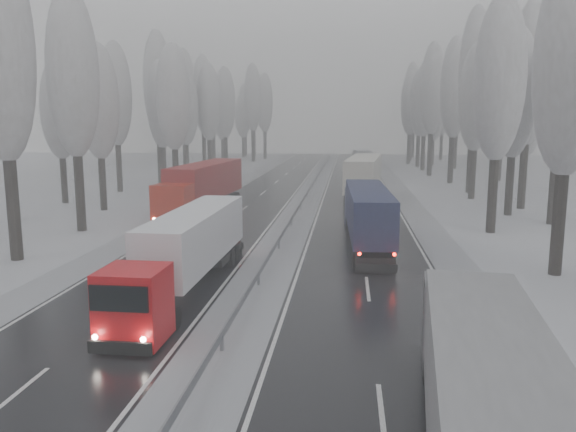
% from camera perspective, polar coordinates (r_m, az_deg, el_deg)
% --- Properties ---
extents(ground, '(260.00, 260.00, 0.00)m').
position_cam_1_polar(ground, '(16.58, -9.95, -18.77)').
color(ground, silver).
rests_on(ground, ground).
extents(carriageway_right, '(7.50, 200.00, 0.03)m').
position_cam_1_polar(carriageway_right, '(44.70, 7.35, -0.67)').
color(carriageway_right, black).
rests_on(carriageway_right, ground).
extents(carriageway_left, '(7.50, 200.00, 0.03)m').
position_cam_1_polar(carriageway_left, '(45.69, -5.94, -0.43)').
color(carriageway_left, black).
rests_on(carriageway_left, ground).
extents(median_slush, '(3.00, 200.00, 0.04)m').
position_cam_1_polar(median_slush, '(44.89, 0.63, -0.54)').
color(median_slush, '#ABADB3').
rests_on(median_slush, ground).
extents(shoulder_right, '(2.40, 200.00, 0.04)m').
position_cam_1_polar(shoulder_right, '(45.09, 13.65, -0.77)').
color(shoulder_right, '#ABADB3').
rests_on(shoulder_right, ground).
extents(shoulder_left, '(2.40, 200.00, 0.04)m').
position_cam_1_polar(shoulder_left, '(46.96, -11.85, -0.30)').
color(shoulder_left, '#ABADB3').
rests_on(shoulder_left, ground).
extents(median_guardrail, '(0.12, 200.00, 0.76)m').
position_cam_1_polar(median_guardrail, '(44.78, 0.63, 0.18)').
color(median_guardrail, slate).
rests_on(median_guardrail, ground).
extents(tree_16, '(3.60, 3.60, 16.53)m').
position_cam_1_polar(tree_16, '(31.71, 26.84, 13.64)').
color(tree_16, black).
rests_on(tree_16, ground).
extents(tree_18, '(3.60, 3.60, 16.58)m').
position_cam_1_polar(tree_18, '(42.41, 20.67, 12.77)').
color(tree_18, black).
rests_on(tree_18, ground).
extents(tree_19, '(3.60, 3.60, 14.57)m').
position_cam_1_polar(tree_19, '(47.76, 25.90, 10.45)').
color(tree_19, black).
rests_on(tree_19, ground).
extents(tree_20, '(3.60, 3.60, 15.71)m').
position_cam_1_polar(tree_20, '(51.09, 22.10, 11.39)').
color(tree_20, black).
rests_on(tree_20, ground).
extents(tree_21, '(3.60, 3.60, 18.62)m').
position_cam_1_polar(tree_21, '(55.66, 23.34, 13.01)').
color(tree_21, black).
rests_on(tree_21, ground).
extents(tree_22, '(3.60, 3.60, 15.86)m').
position_cam_1_polar(tree_22, '(61.01, 18.60, 11.25)').
color(tree_22, black).
rests_on(tree_22, ground).
extents(tree_23, '(3.60, 3.60, 13.55)m').
position_cam_1_polar(tree_23, '(66.41, 23.16, 9.52)').
color(tree_23, black).
rests_on(tree_23, ground).
extents(tree_24, '(3.60, 3.60, 20.49)m').
position_cam_1_polar(tree_24, '(66.67, 18.48, 13.60)').
color(tree_24, black).
rests_on(tree_24, ground).
extents(tree_25, '(3.60, 3.60, 19.44)m').
position_cam_1_polar(tree_25, '(72.19, 23.26, 12.44)').
color(tree_25, black).
rests_on(tree_25, ground).
extents(tree_26, '(3.60, 3.60, 18.78)m').
position_cam_1_polar(tree_26, '(76.57, 16.54, 12.28)').
color(tree_26, black).
rests_on(tree_26, ground).
extents(tree_27, '(3.60, 3.60, 17.62)m').
position_cam_1_polar(tree_27, '(81.96, 21.03, 11.31)').
color(tree_27, black).
rests_on(tree_27, ground).
extents(tree_28, '(3.60, 3.60, 19.62)m').
position_cam_1_polar(tree_28, '(86.95, 14.47, 12.33)').
color(tree_28, black).
rests_on(tree_28, ground).
extents(tree_29, '(3.60, 3.60, 18.11)m').
position_cam_1_polar(tree_29, '(92.13, 18.72, 11.36)').
color(tree_29, black).
rests_on(tree_29, ground).
extents(tree_30, '(3.60, 3.60, 17.86)m').
position_cam_1_polar(tree_30, '(96.57, 13.74, 11.38)').
color(tree_30, black).
rests_on(tree_30, ground).
extents(tree_31, '(3.60, 3.60, 18.58)m').
position_cam_1_polar(tree_31, '(101.45, 16.83, 11.40)').
color(tree_31, black).
rests_on(tree_31, ground).
extents(tree_32, '(3.60, 3.60, 17.33)m').
position_cam_1_polar(tree_32, '(104.02, 13.23, 11.05)').
color(tree_32, black).
rests_on(tree_32, ground).
extents(tree_33, '(3.60, 3.60, 14.33)m').
position_cam_1_polar(tree_33, '(108.35, 14.60, 9.91)').
color(tree_33, black).
rests_on(tree_33, ground).
extents(tree_34, '(3.60, 3.60, 17.63)m').
position_cam_1_polar(tree_34, '(110.98, 12.31, 11.07)').
color(tree_34, black).
rests_on(tree_34, ground).
extents(tree_35, '(3.60, 3.60, 18.25)m').
position_cam_1_polar(tree_35, '(116.25, 16.71, 11.00)').
color(tree_35, black).
rests_on(tree_35, ground).
extents(tree_36, '(3.60, 3.60, 20.23)m').
position_cam_1_polar(tree_36, '(120.96, 12.47, 11.69)').
color(tree_36, black).
rests_on(tree_36, ground).
extents(tree_37, '(3.60, 3.60, 16.37)m').
position_cam_1_polar(tree_37, '(125.77, 15.45, 10.36)').
color(tree_37, black).
rests_on(tree_37, ground).
extents(tree_38, '(3.60, 3.60, 17.97)m').
position_cam_1_polar(tree_38, '(131.59, 12.69, 10.86)').
color(tree_38, black).
rests_on(tree_38, ground).
extents(tree_39, '(3.60, 3.60, 16.19)m').
position_cam_1_polar(tree_39, '(135.87, 13.68, 10.29)').
color(tree_39, black).
rests_on(tree_39, ground).
extents(tree_56, '(3.60, 3.60, 18.12)m').
position_cam_1_polar(tree_56, '(35.45, -27.18, 14.72)').
color(tree_56, black).
rests_on(tree_56, ground).
extents(tree_58, '(3.60, 3.60, 17.21)m').
position_cam_1_polar(tree_58, '(43.29, -21.03, 13.20)').
color(tree_58, black).
rests_on(tree_58, ground).
extents(tree_59, '(3.60, 3.60, 18.41)m').
position_cam_1_polar(tree_59, '(50.60, -26.94, 13.05)').
color(tree_59, black).
rests_on(tree_59, ground).
extents(tree_60, '(3.60, 3.60, 14.84)m').
position_cam_1_polar(tree_60, '(53.01, -18.71, 10.88)').
color(tree_60, black).
rests_on(tree_60, ground).
extents(tree_61, '(3.60, 3.60, 13.95)m').
position_cam_1_polar(tree_61, '(59.14, -22.20, 9.93)').
color(tree_61, black).
rests_on(tree_61, ground).
extents(tree_62, '(3.60, 3.60, 16.04)m').
position_cam_1_polar(tree_62, '(60.58, -11.57, 11.67)').
color(tree_62, black).
rests_on(tree_62, ground).
extents(tree_63, '(3.60, 3.60, 16.88)m').
position_cam_1_polar(tree_63, '(67.09, -17.11, 11.67)').
color(tree_63, black).
rests_on(tree_63, ground).
extents(tree_64, '(3.60, 3.60, 15.42)m').
position_cam_1_polar(tree_64, '(70.45, -12.72, 10.96)').
color(tree_64, black).
rests_on(tree_64, ground).
extents(tree_65, '(3.60, 3.60, 19.48)m').
position_cam_1_polar(tree_65, '(74.93, -13.12, 12.83)').
color(tree_65, black).
rests_on(tree_65, ground).
extents(tree_66, '(3.60, 3.60, 15.23)m').
position_cam_1_polar(tree_66, '(79.60, -10.39, 10.75)').
color(tree_66, black).
rests_on(tree_66, ground).
extents(tree_67, '(3.60, 3.60, 17.09)m').
position_cam_1_polar(tree_67, '(83.86, -10.55, 11.49)').
color(tree_67, black).
rests_on(tree_67, ground).
extents(tree_68, '(3.60, 3.60, 16.65)m').
position_cam_1_polar(tree_68, '(85.74, -8.08, 11.31)').
color(tree_68, black).
rests_on(tree_68, ground).
extents(tree_69, '(3.60, 3.60, 19.35)m').
position_cam_1_polar(tree_69, '(90.94, -10.50, 12.22)').
color(tree_69, black).
rests_on(tree_69, ground).
extents(tree_70, '(3.60, 3.60, 17.09)m').
position_cam_1_polar(tree_70, '(95.49, -6.43, 11.31)').
color(tree_70, black).
rests_on(tree_70, ground).
extents(tree_71, '(3.60, 3.60, 19.61)m').
position_cam_1_polar(tree_71, '(100.56, -8.65, 12.08)').
color(tree_71, black).
rests_on(tree_71, ground).
extents(tree_72, '(3.60, 3.60, 15.11)m').
position_cam_1_polar(tree_72, '(105.15, -6.70, 10.44)').
color(tree_72, black).
rests_on(tree_72, ground).
extents(tree_73, '(3.60, 3.60, 17.22)m').
position_cam_1_polar(tree_73, '(109.73, -7.74, 11.08)').
color(tree_73, black).
rests_on(tree_73, ground).
extents(tree_74, '(3.60, 3.60, 19.68)m').
position_cam_1_polar(tree_74, '(115.07, -3.60, 11.85)').
color(tree_74, black).
rests_on(tree_74, ground).
extents(tree_75, '(3.60, 3.60, 18.60)m').
position_cam_1_polar(tree_75, '(120.81, -7.63, 11.34)').
color(tree_75, black).
rests_on(tree_75, ground).
extents(tree_76, '(3.60, 3.60, 18.55)m').
position_cam_1_polar(tree_76, '(124.15, -2.38, 11.34)').
color(tree_76, black).
rests_on(tree_76, ground).
extents(tree_77, '(3.60, 3.60, 14.32)m').
position_cam_1_polar(tree_77, '(128.97, -4.61, 10.05)').
color(tree_77, black).
rests_on(tree_77, ground).
extents(tree_78, '(3.60, 3.60, 19.55)m').
position_cam_1_polar(tree_78, '(131.23, -3.50, 11.51)').
color(tree_78, black).
rests_on(tree_78, ground).
extents(tree_79, '(3.60, 3.60, 17.07)m').
position_cam_1_polar(tree_79, '(135.60, -4.38, 10.77)').
color(tree_79, black).
rests_on(tree_79, ground).
extents(truck_grey_tarp, '(3.86, 14.63, 3.72)m').
position_cam_1_polar(truck_grey_tarp, '(12.55, 19.66, -17.79)').
color(truck_grey_tarp, '#4B4C50').
rests_on(truck_grey_tarp, ground).
extents(truck_blue_box, '(2.88, 14.83, 3.78)m').
position_cam_1_polar(truck_blue_box, '(36.14, 8.00, 0.45)').
color(truck_blue_box, navy).
rests_on(truck_blue_box, ground).
extents(truck_cream_box, '(4.40, 17.46, 4.44)m').
position_cam_1_polar(truck_cream_box, '(58.01, 7.79, 4.20)').
color(truck_cream_box, '#A4A291').
rests_on(truck_cream_box, ground).
extents(box_truck_distant, '(3.42, 8.40, 3.05)m').
position_cam_1_polar(box_truck_distant, '(101.80, 7.47, 5.84)').
color(box_truck_distant, silver).
rests_on(box_truck_distant, ground).
extents(truck_red_white, '(2.45, 14.14, 3.61)m').
position_cam_1_polar(truck_red_white, '(26.69, -9.99, -3.02)').
color(truck_red_white, red).
rests_on(truck_red_white, ground).
extents(truck_red_red, '(3.81, 17.01, 4.33)m').
position_cam_1_polar(truck_red_red, '(48.83, -8.66, 3.13)').
color(truck_red_red, '#B01A0A').
rests_on(truck_red_red, ground).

